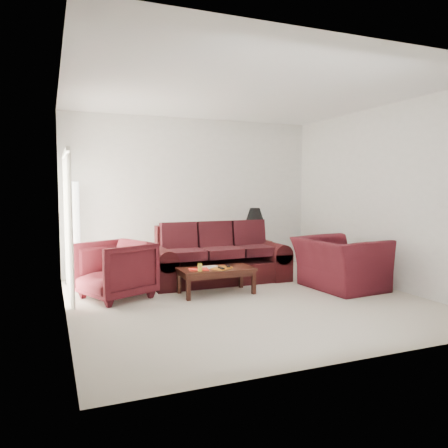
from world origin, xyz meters
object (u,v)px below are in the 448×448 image
end_table (253,255)px  armchair_left (115,270)px  armchair_right (340,263)px  coffee_table (216,281)px  sofa (219,254)px  floor_lamp (72,232)px

end_table → armchair_left: size_ratio=0.64×
armchair_right → coffee_table: size_ratio=1.11×
armchair_left → armchair_right: size_ratio=0.74×
sofa → end_table: (1.02, 0.73, -0.19)m
sofa → floor_lamp: bearing=164.1°
end_table → armchair_right: 2.06m
armchair_right → sofa: bearing=48.2°
floor_lamp → armchair_right: bearing=-26.8°
sofa → armchair_right: 2.04m
floor_lamp → coffee_table: (2.02, -1.59, -0.69)m
end_table → floor_lamp: 3.45m
coffee_table → armchair_left: bearing=146.5°
end_table → coffee_table: bearing=-132.1°
armchair_right → coffee_table: bearing=72.6°
end_table → coffee_table: end_table is taller
sofa → end_table: 1.27m
armchair_left → coffee_table: (1.49, -0.29, -0.23)m
armchair_left → armchair_right: bearing=53.8°
sofa → floor_lamp: 2.54m
armchair_left → coffee_table: bearing=54.6°
armchair_right → coffee_table: 2.05m
floor_lamp → armchair_right: floor_lamp is taller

